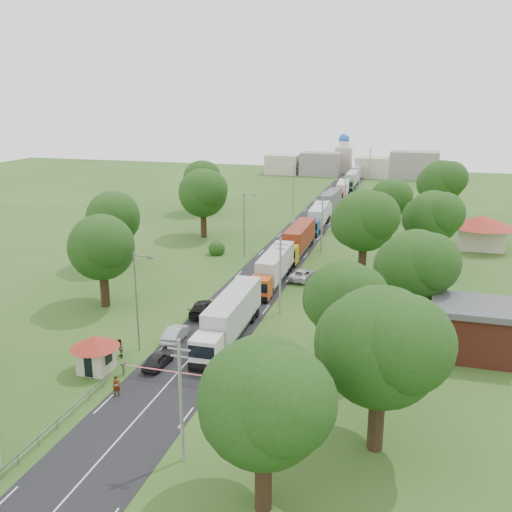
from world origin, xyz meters
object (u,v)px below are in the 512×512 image
(boom_barrier, at_px, (155,370))
(info_sign, at_px, (333,216))
(car_lane_front, at_px, (158,360))
(truck_0, at_px, (230,317))
(pedestrian_near, at_px, (117,387))
(guard_booth, at_px, (95,349))
(car_lane_mid, at_px, (176,334))

(boom_barrier, distance_m, info_sign, 60.39)
(boom_barrier, height_order, car_lane_front, car_lane_front)
(info_sign, distance_m, car_lane_front, 58.21)
(truck_0, xyz_separation_m, pedestrian_near, (-5.31, -13.76, -1.45))
(boom_barrier, xyz_separation_m, truck_0, (3.47, 10.26, 1.43))
(boom_barrier, distance_m, truck_0, 10.93)
(boom_barrier, distance_m, car_lane_front, 2.47)
(info_sign, xyz_separation_m, car_lane_front, (-7.41, -57.69, -2.31))
(guard_booth, bearing_deg, truck_0, 47.76)
(guard_booth, height_order, car_lane_front, guard_booth)
(car_lane_mid, bearing_deg, info_sign, -101.84)
(guard_booth, height_order, car_lane_mid, guard_booth)
(boom_barrier, bearing_deg, truck_0, 71.29)
(car_lane_mid, relative_size, pedestrian_near, 2.59)
(boom_barrier, xyz_separation_m, car_lane_mid, (-1.64, 8.14, -0.15))
(car_lane_mid, bearing_deg, boom_barrier, 98.55)
(car_lane_front, bearing_deg, boom_barrier, 112.02)
(guard_booth, xyz_separation_m, truck_0, (9.32, 10.26, 0.16))
(boom_barrier, relative_size, car_lane_front, 2.27)
(boom_barrier, xyz_separation_m, guard_booth, (-5.84, -0.00, 1.27))
(info_sign, relative_size, car_lane_mid, 0.91)
(boom_barrier, height_order, truck_0, truck_0)
(car_lane_front, distance_m, car_lane_mid, 5.89)
(guard_booth, height_order, info_sign, info_sign)
(info_sign, height_order, car_lane_mid, info_sign)
(info_sign, bearing_deg, car_lane_mid, -98.99)
(guard_booth, height_order, pedestrian_near, guard_booth)
(truck_0, height_order, car_lane_mid, truck_0)
(car_lane_front, relative_size, car_lane_mid, 0.90)
(guard_booth, bearing_deg, pedestrian_near, -41.11)
(info_sign, bearing_deg, guard_booth, -101.68)
(boom_barrier, distance_m, pedestrian_near, 3.95)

